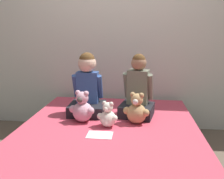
{
  "coord_description": "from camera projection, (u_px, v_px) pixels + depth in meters",
  "views": [
    {
      "loc": [
        0.25,
        -1.95,
        1.23
      ],
      "look_at": [
        0.0,
        0.29,
        0.68
      ],
      "focal_mm": 38.0,
      "sensor_mm": 36.0,
      "label": 1
    }
  ],
  "objects": [
    {
      "name": "wall_behind_bed",
      "position": [
        119.0,
        30.0,
        2.92
      ],
      "size": [
        8.0,
        0.06,
        2.5
      ],
      "color": "silver",
      "rests_on": "ground_plane"
    },
    {
      "name": "sign_card",
      "position": [
        100.0,
        135.0,
        1.95
      ],
      "size": [
        0.21,
        0.15,
        0.0
      ],
      "color": "white",
      "rests_on": "bed"
    },
    {
      "name": "teddy_bear_held_by_right_child",
      "position": [
        137.0,
        110.0,
        2.18
      ],
      "size": [
        0.24,
        0.18,
        0.29
      ],
      "rotation": [
        0.0,
        0.0,
        -0.23
      ],
      "color": "tan",
      "rests_on": "bed"
    },
    {
      "name": "teddy_bear_held_by_left_child",
      "position": [
        82.0,
        109.0,
        2.22
      ],
      "size": [
        0.25,
        0.19,
        0.3
      ],
      "rotation": [
        0.0,
        0.0,
        -0.22
      ],
      "color": "#DBA3B2",
      "rests_on": "bed"
    },
    {
      "name": "bed",
      "position": [
        109.0,
        148.0,
        2.15
      ],
      "size": [
        1.61,
        1.91,
        0.4
      ],
      "color": "#2D2D33",
      "rests_on": "ground_plane"
    },
    {
      "name": "child_on_left",
      "position": [
        87.0,
        88.0,
        2.42
      ],
      "size": [
        0.36,
        0.33,
        0.63
      ],
      "rotation": [
        0.0,
        0.0,
        0.01
      ],
      "color": "black",
      "rests_on": "bed"
    },
    {
      "name": "ground_plane",
      "position": [
        109.0,
        168.0,
        2.2
      ],
      "size": [
        14.0,
        14.0,
        0.0
      ],
      "primitive_type": "plane",
      "color": "brown"
    },
    {
      "name": "child_on_right",
      "position": [
        138.0,
        91.0,
        2.37
      ],
      "size": [
        0.37,
        0.36,
        0.62
      ],
      "rotation": [
        0.0,
        0.0,
        -0.2
      ],
      "color": "black",
      "rests_on": "bed"
    },
    {
      "name": "teddy_bear_between_children",
      "position": [
        108.0,
        116.0,
        2.11
      ],
      "size": [
        0.19,
        0.15,
        0.23
      ],
      "rotation": [
        0.0,
        0.0,
        -0.3
      ],
      "color": "silver",
      "rests_on": "bed"
    }
  ]
}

